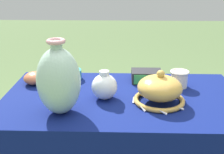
{
  "coord_description": "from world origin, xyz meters",
  "views": [
    {
      "loc": [
        -0.02,
        -1.25,
        1.37
      ],
      "look_at": [
        -0.05,
        -0.08,
        0.92
      ],
      "focal_mm": 45.0,
      "sensor_mm": 36.0,
      "label": 1
    }
  ],
  "objects_px": {
    "bowl_shallow_terracotta": "(35,78)",
    "jar_round_porcelain": "(104,86)",
    "cup_wide_ivory": "(179,78)",
    "mosaic_tile_box": "(146,76)",
    "vase_tall_bulbous": "(59,81)",
    "vase_dome_bell": "(160,90)",
    "pot_squat_teal": "(70,74)",
    "pot_squat_slate": "(60,84)"
  },
  "relations": [
    {
      "from": "vase_dome_bell",
      "to": "pot_squat_teal",
      "type": "height_order",
      "value": "vase_dome_bell"
    },
    {
      "from": "vase_tall_bulbous",
      "to": "mosaic_tile_box",
      "type": "bearing_deg",
      "value": 43.01
    },
    {
      "from": "cup_wide_ivory",
      "to": "vase_dome_bell",
      "type": "bearing_deg",
      "value": -123.52
    },
    {
      "from": "vase_tall_bulbous",
      "to": "vase_dome_bell",
      "type": "height_order",
      "value": "vase_tall_bulbous"
    },
    {
      "from": "vase_tall_bulbous",
      "to": "mosaic_tile_box",
      "type": "height_order",
      "value": "vase_tall_bulbous"
    },
    {
      "from": "cup_wide_ivory",
      "to": "mosaic_tile_box",
      "type": "bearing_deg",
      "value": 157.77
    },
    {
      "from": "vase_tall_bulbous",
      "to": "vase_dome_bell",
      "type": "distance_m",
      "value": 0.46
    },
    {
      "from": "cup_wide_ivory",
      "to": "jar_round_porcelain",
      "type": "bearing_deg",
      "value": -157.41
    },
    {
      "from": "bowl_shallow_terracotta",
      "to": "vase_dome_bell",
      "type": "bearing_deg",
      "value": -17.89
    },
    {
      "from": "pot_squat_teal",
      "to": "jar_round_porcelain",
      "type": "bearing_deg",
      "value": -50.74
    },
    {
      "from": "pot_squat_teal",
      "to": "jar_round_porcelain",
      "type": "xyz_separation_m",
      "value": [
        0.21,
        -0.26,
        0.04
      ]
    },
    {
      "from": "vase_tall_bulbous",
      "to": "jar_round_porcelain",
      "type": "distance_m",
      "value": 0.25
    },
    {
      "from": "vase_tall_bulbous",
      "to": "mosaic_tile_box",
      "type": "xyz_separation_m",
      "value": [
        0.4,
        0.37,
        -0.12
      ]
    },
    {
      "from": "vase_tall_bulbous",
      "to": "jar_round_porcelain",
      "type": "relative_size",
      "value": 2.31
    },
    {
      "from": "vase_dome_bell",
      "to": "bowl_shallow_terracotta",
      "type": "bearing_deg",
      "value": 162.11
    },
    {
      "from": "pot_squat_slate",
      "to": "bowl_shallow_terracotta",
      "type": "bearing_deg",
      "value": 149.92
    },
    {
      "from": "vase_dome_bell",
      "to": "vase_tall_bulbous",
      "type": "bearing_deg",
      "value": -165.51
    },
    {
      "from": "bowl_shallow_terracotta",
      "to": "jar_round_porcelain",
      "type": "distance_m",
      "value": 0.42
    },
    {
      "from": "cup_wide_ivory",
      "to": "bowl_shallow_terracotta",
      "type": "bearing_deg",
      "value": 178.9
    },
    {
      "from": "vase_dome_bell",
      "to": "bowl_shallow_terracotta",
      "type": "relative_size",
      "value": 2.14
    },
    {
      "from": "mosaic_tile_box",
      "to": "pot_squat_slate",
      "type": "relative_size",
      "value": 1.25
    },
    {
      "from": "mosaic_tile_box",
      "to": "pot_squat_slate",
      "type": "bearing_deg",
      "value": -162.71
    },
    {
      "from": "pot_squat_slate",
      "to": "jar_round_porcelain",
      "type": "distance_m",
      "value": 0.25
    },
    {
      "from": "vase_dome_bell",
      "to": "jar_round_porcelain",
      "type": "xyz_separation_m",
      "value": [
        -0.26,
        0.03,
        0.0
      ]
    },
    {
      "from": "pot_squat_slate",
      "to": "cup_wide_ivory",
      "type": "height_order",
      "value": "cup_wide_ivory"
    },
    {
      "from": "jar_round_porcelain",
      "to": "cup_wide_ivory",
      "type": "height_order",
      "value": "jar_round_porcelain"
    },
    {
      "from": "jar_round_porcelain",
      "to": "cup_wide_ivory",
      "type": "relative_size",
      "value": 1.42
    },
    {
      "from": "vase_dome_bell",
      "to": "pot_squat_teal",
      "type": "xyz_separation_m",
      "value": [
        -0.46,
        0.29,
        -0.03
      ]
    },
    {
      "from": "vase_dome_bell",
      "to": "pot_squat_slate",
      "type": "bearing_deg",
      "value": 166.46
    },
    {
      "from": "vase_tall_bulbous",
      "to": "bowl_shallow_terracotta",
      "type": "height_order",
      "value": "vase_tall_bulbous"
    },
    {
      "from": "vase_dome_bell",
      "to": "mosaic_tile_box",
      "type": "bearing_deg",
      "value": 98.17
    },
    {
      "from": "vase_tall_bulbous",
      "to": "pot_squat_slate",
      "type": "relative_size",
      "value": 2.47
    },
    {
      "from": "vase_dome_bell",
      "to": "bowl_shallow_terracotta",
      "type": "xyz_separation_m",
      "value": [
        -0.64,
        0.21,
        -0.03
      ]
    },
    {
      "from": "pot_squat_slate",
      "to": "pot_squat_teal",
      "type": "bearing_deg",
      "value": 82.85
    },
    {
      "from": "pot_squat_teal",
      "to": "mosaic_tile_box",
      "type": "bearing_deg",
      "value": -3.86
    },
    {
      "from": "jar_round_porcelain",
      "to": "pot_squat_teal",
      "type": "bearing_deg",
      "value": 129.26
    },
    {
      "from": "bowl_shallow_terracotta",
      "to": "jar_round_porcelain",
      "type": "relative_size",
      "value": 0.83
    },
    {
      "from": "bowl_shallow_terracotta",
      "to": "pot_squat_teal",
      "type": "bearing_deg",
      "value": 24.66
    },
    {
      "from": "bowl_shallow_terracotta",
      "to": "pot_squat_slate",
      "type": "xyz_separation_m",
      "value": [
        0.16,
        -0.09,
        0.0
      ]
    },
    {
      "from": "bowl_shallow_terracotta",
      "to": "cup_wide_ivory",
      "type": "distance_m",
      "value": 0.77
    },
    {
      "from": "jar_round_porcelain",
      "to": "cup_wide_ivory",
      "type": "distance_m",
      "value": 0.42
    },
    {
      "from": "vase_tall_bulbous",
      "to": "mosaic_tile_box",
      "type": "relative_size",
      "value": 1.97
    }
  ]
}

